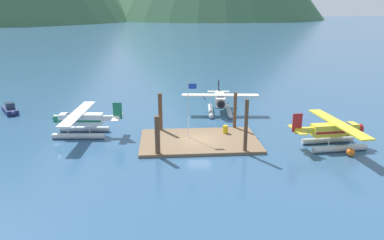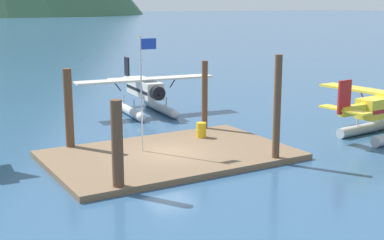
{
  "view_description": "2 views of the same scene",
  "coord_description": "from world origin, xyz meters",
  "px_view_note": "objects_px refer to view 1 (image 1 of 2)",
  "views": [
    {
      "loc": [
        -3.82,
        -37.71,
        13.95
      ],
      "look_at": [
        -0.7,
        1.1,
        2.2
      ],
      "focal_mm": 34.84,
      "sensor_mm": 36.0,
      "label": 1
    },
    {
      "loc": [
        -12.73,
        -24.03,
        7.95
      ],
      "look_at": [
        1.32,
        -0.06,
        1.92
      ],
      "focal_mm": 49.75,
      "sensor_mm": 36.0,
      "label": 2
    }
  ],
  "objects_px": {
    "boat_navy_open_west": "(10,110)",
    "fuel_drum": "(225,129)",
    "mooring_buoy": "(351,152)",
    "seaplane_cream_bow_right": "(220,102)",
    "flagpole": "(189,103)",
    "seaplane_white_port_fwd": "(81,122)",
    "seaplane_yellow_stbd_aft": "(334,133)"
  },
  "relations": [
    {
      "from": "boat_navy_open_west",
      "to": "fuel_drum",
      "type": "bearing_deg",
      "value": -22.64
    },
    {
      "from": "fuel_drum",
      "to": "mooring_buoy",
      "type": "relative_size",
      "value": 1.11
    },
    {
      "from": "fuel_drum",
      "to": "seaplane_cream_bow_right",
      "type": "xyz_separation_m",
      "value": [
        0.79,
        9.37,
        0.84
      ]
    },
    {
      "from": "flagpole",
      "to": "seaplane_cream_bow_right",
      "type": "relative_size",
      "value": 0.58
    },
    {
      "from": "fuel_drum",
      "to": "seaplane_white_port_fwd",
      "type": "height_order",
      "value": "seaplane_white_port_fwd"
    },
    {
      "from": "seaplane_white_port_fwd",
      "to": "fuel_drum",
      "type": "bearing_deg",
      "value": -4.86
    },
    {
      "from": "seaplane_white_port_fwd",
      "to": "boat_navy_open_west",
      "type": "distance_m",
      "value": 15.7
    },
    {
      "from": "seaplane_yellow_stbd_aft",
      "to": "flagpole",
      "type": "bearing_deg",
      "value": 166.27
    },
    {
      "from": "seaplane_yellow_stbd_aft",
      "to": "seaplane_white_port_fwd",
      "type": "relative_size",
      "value": 1.0
    },
    {
      "from": "seaplane_cream_bow_right",
      "to": "seaplane_yellow_stbd_aft",
      "type": "relative_size",
      "value": 1.0
    },
    {
      "from": "flagpole",
      "to": "seaplane_cream_bow_right",
      "type": "height_order",
      "value": "flagpole"
    },
    {
      "from": "flagpole",
      "to": "fuel_drum",
      "type": "relative_size",
      "value": 6.96
    },
    {
      "from": "seaplane_cream_bow_right",
      "to": "boat_navy_open_west",
      "type": "relative_size",
      "value": 2.4
    },
    {
      "from": "mooring_buoy",
      "to": "seaplane_yellow_stbd_aft",
      "type": "bearing_deg",
      "value": 104.42
    },
    {
      "from": "seaplane_white_port_fwd",
      "to": "flagpole",
      "type": "bearing_deg",
      "value": -11.13
    },
    {
      "from": "fuel_drum",
      "to": "seaplane_yellow_stbd_aft",
      "type": "xyz_separation_m",
      "value": [
        10.59,
        -4.61,
        0.84
      ]
    },
    {
      "from": "fuel_drum",
      "to": "seaplane_yellow_stbd_aft",
      "type": "distance_m",
      "value": 11.58
    },
    {
      "from": "mooring_buoy",
      "to": "seaplane_white_port_fwd",
      "type": "distance_m",
      "value": 28.81
    },
    {
      "from": "seaplane_cream_bow_right",
      "to": "seaplane_yellow_stbd_aft",
      "type": "xyz_separation_m",
      "value": [
        9.8,
        -13.98,
        0.0
      ]
    },
    {
      "from": "seaplane_yellow_stbd_aft",
      "to": "seaplane_white_port_fwd",
      "type": "bearing_deg",
      "value": 167.43
    },
    {
      "from": "seaplane_yellow_stbd_aft",
      "to": "boat_navy_open_west",
      "type": "bearing_deg",
      "value": 157.13
    },
    {
      "from": "flagpole",
      "to": "fuel_drum",
      "type": "height_order",
      "value": "flagpole"
    },
    {
      "from": "flagpole",
      "to": "seaplane_yellow_stbd_aft",
      "type": "relative_size",
      "value": 0.58
    },
    {
      "from": "flagpole",
      "to": "seaplane_cream_bow_right",
      "type": "xyz_separation_m",
      "value": [
        4.96,
        10.37,
        -2.53
      ]
    },
    {
      "from": "flagpole",
      "to": "mooring_buoy",
      "type": "distance_m",
      "value": 16.98
    },
    {
      "from": "boat_navy_open_west",
      "to": "seaplane_cream_bow_right",
      "type": "bearing_deg",
      "value": -4.61
    },
    {
      "from": "boat_navy_open_west",
      "to": "seaplane_white_port_fwd",
      "type": "bearing_deg",
      "value": -41.21
    },
    {
      "from": "flagpole",
      "to": "fuel_drum",
      "type": "bearing_deg",
      "value": 13.46
    },
    {
      "from": "fuel_drum",
      "to": "seaplane_white_port_fwd",
      "type": "distance_m",
      "value": 16.36
    },
    {
      "from": "seaplane_yellow_stbd_aft",
      "to": "mooring_buoy",
      "type": "bearing_deg",
      "value": -75.58
    },
    {
      "from": "mooring_buoy",
      "to": "flagpole",
      "type": "bearing_deg",
      "value": 158.43
    },
    {
      "from": "seaplane_yellow_stbd_aft",
      "to": "boat_navy_open_west",
      "type": "height_order",
      "value": "seaplane_yellow_stbd_aft"
    }
  ]
}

